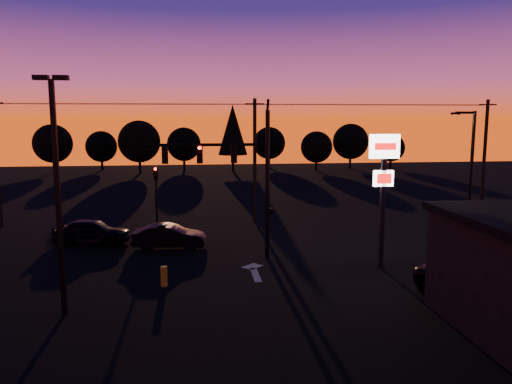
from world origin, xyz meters
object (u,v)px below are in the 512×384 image
bollard (164,276)px  car_mid (169,236)px  pylon_sign (384,172)px  suv_parked (481,284)px  secondary_signal (156,189)px  traffic_signal_mast (238,168)px  streetlight (470,172)px  car_left (92,232)px  parking_lot_light (57,181)px

bollard → car_mid: bearing=90.9°
pylon_sign → bollard: 11.83m
bollard → suv_parked: (13.22, -3.62, 0.30)m
secondary_signal → car_mid: secondary_signal is taller
traffic_signal_mast → streetlight: 14.10m
bollard → suv_parked: suv_parked is taller
streetlight → bollard: 19.03m
pylon_sign → traffic_signal_mast: bearing=160.6°
traffic_signal_mast → suv_parked: (9.48, -7.70, -4.18)m
secondary_signal → car_left: secondary_signal is taller
streetlight → car_mid: size_ratio=1.89×
traffic_signal_mast → parking_lot_light: 10.19m
bollard → parking_lot_light: bearing=-141.5°
traffic_signal_mast → pylon_sign: size_ratio=1.26×
secondary_signal → suv_parked: size_ratio=0.80×
pylon_sign → suv_parked: 7.07m
traffic_signal_mast → car_left: (-8.55, 4.19, -4.16)m
pylon_sign → car_left: size_ratio=1.50×
pylon_sign → parking_lot_light: bearing=-162.8°
car_left → parking_lot_light: bearing=-164.1°
secondary_signal → parking_lot_light: parking_lot_light is taller
suv_parked → pylon_sign: bearing=87.4°
pylon_sign → bollard: pylon_sign is taller
traffic_signal_mast → car_mid: size_ratio=2.02×
traffic_signal_mast → pylon_sign: traffic_signal_mast is taller
traffic_signal_mast → bollard: bearing=-132.5°
traffic_signal_mast → secondary_signal: traffic_signal_mast is taller
car_mid → suv_parked: suv_parked is taller
parking_lot_light → streetlight: size_ratio=1.14×
secondary_signal → pylon_sign: bearing=-39.8°
suv_parked → traffic_signal_mast: bearing=113.7°
traffic_signal_mast → car_mid: traffic_signal_mast is taller
secondary_signal → pylon_sign: pylon_sign is taller
car_left → car_mid: (4.71, -1.46, -0.07)m
secondary_signal → parking_lot_light: 14.90m
bollard → suv_parked: bearing=-15.3°
pylon_sign → car_left: 17.52m
traffic_signal_mast → car_mid: (-3.84, 2.74, -4.24)m
car_mid → pylon_sign: bearing=-109.2°
pylon_sign → car_left: pylon_sign is taller
traffic_signal_mast → car_left: traffic_signal_mast is taller
pylon_sign → car_mid: pylon_sign is taller
parking_lot_light → bollard: parking_lot_light is taller
car_mid → car_left: bearing=79.1°
traffic_signal_mast → parking_lot_light: parking_lot_light is taller
secondary_signal → suv_parked: 21.02m
traffic_signal_mast → car_left: size_ratio=1.89×
traffic_signal_mast → streetlight: (14.01, 1.51, -0.52)m
secondary_signal → pylon_sign: (12.00, -9.99, 2.05)m
suv_parked → bollard: bearing=137.5°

